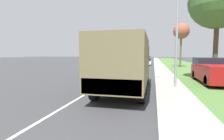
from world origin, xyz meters
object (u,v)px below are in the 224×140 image
object	(u,v)px
car_third_ahead	(132,60)
car_farthest_ahead	(148,58)
car_fourth_ahead	(137,58)
lamp_post	(174,6)
car_nearest_ahead	(106,66)
pickup_truck	(213,71)
military_truck	(126,62)
car_second_ahead	(146,62)

from	to	relation	value
car_third_ahead	car_farthest_ahead	bearing A→B (deg)	83.19
car_fourth_ahead	lamp_post	size ratio (longest dim) A/B	0.50
car_nearest_ahead	pickup_truck	bearing A→B (deg)	-33.56
military_truck	car_fourth_ahead	xyz separation A→B (m)	(-3.38, 45.56, -0.88)
car_nearest_ahead	lamp_post	distance (m)	12.37
car_nearest_ahead	car_second_ahead	size ratio (longest dim) A/B	1.03
car_nearest_ahead	car_second_ahead	bearing A→B (deg)	73.13
military_truck	car_second_ahead	size ratio (longest dim) A/B	1.84
car_farthest_ahead	pickup_truck	xyz separation A→B (m)	(6.12, -54.43, 0.27)
pickup_truck	military_truck	bearing A→B (deg)	-143.60
pickup_truck	lamp_post	distance (m)	5.86
car_third_ahead	military_truck	bearing A→B (deg)	-83.80
car_third_ahead	lamp_post	size ratio (longest dim) A/B	0.57
pickup_truck	car_farthest_ahead	bearing A→B (deg)	96.41
car_fourth_ahead	pickup_truck	size ratio (longest dim) A/B	0.79
car_third_ahead	pickup_truck	xyz separation A→B (m)	(9.27, -28.05, 0.15)
car_farthest_ahead	car_nearest_ahead	bearing A→B (deg)	-94.49
car_nearest_ahead	lamp_post	size ratio (longest dim) A/B	0.50
car_nearest_ahead	pickup_truck	xyz separation A→B (m)	(9.87, -6.55, 0.23)
pickup_truck	car_second_ahead	bearing A→B (deg)	105.18
car_farthest_ahead	military_truck	bearing A→B (deg)	-89.65
car_fourth_ahead	pickup_truck	world-z (taller)	pickup_truck
car_farthest_ahead	lamp_post	xyz separation A→B (m)	(3.00, -57.33, 4.29)
car_second_ahead	pickup_truck	distance (m)	21.38
car_nearest_ahead	car_third_ahead	distance (m)	21.51
car_nearest_ahead	lamp_post	xyz separation A→B (m)	(6.75, -9.45, 4.26)
military_truck	car_farthest_ahead	world-z (taller)	military_truck
lamp_post	military_truck	bearing A→B (deg)	-152.96
military_truck	car_nearest_ahead	world-z (taller)	military_truck
military_truck	car_farthest_ahead	xyz separation A→B (m)	(-0.36, 58.68, -1.03)
car_second_ahead	car_farthest_ahead	size ratio (longest dim) A/B	0.89
military_truck	pickup_truck	distance (m)	7.20
car_nearest_ahead	car_third_ahead	size ratio (longest dim) A/B	0.89
military_truck	car_nearest_ahead	size ratio (longest dim) A/B	1.78
car_fourth_ahead	lamp_post	world-z (taller)	lamp_post
military_truck	car_fourth_ahead	size ratio (longest dim) A/B	1.78
military_truck	car_second_ahead	bearing A→B (deg)	89.63
car_second_ahead	car_fourth_ahead	world-z (taller)	car_fourth_ahead
military_truck	car_nearest_ahead	xyz separation A→B (m)	(-4.11, 10.80, -0.99)
car_second_ahead	military_truck	bearing A→B (deg)	-90.37
lamp_post	car_second_ahead	bearing A→B (deg)	96.02
car_nearest_ahead	car_farthest_ahead	bearing A→B (deg)	85.51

